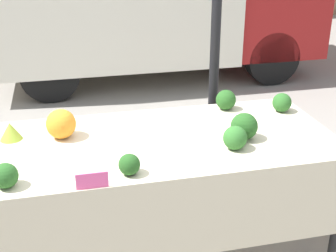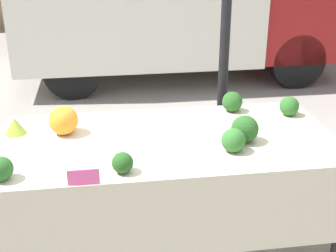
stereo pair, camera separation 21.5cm
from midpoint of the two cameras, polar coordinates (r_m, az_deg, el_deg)
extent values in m
cylinder|color=black|center=(3.34, 3.97, 11.20)|extent=(0.07, 0.07, 2.61)
cylinder|color=black|center=(6.42, 11.60, 8.15)|extent=(0.71, 0.22, 0.71)
cylinder|color=black|center=(8.02, 6.33, 11.55)|extent=(0.71, 0.22, 0.71)
cylinder|color=black|center=(5.86, -15.26, 6.30)|extent=(0.71, 0.22, 0.71)
cylinder|color=black|center=(7.58, -15.08, 10.18)|extent=(0.71, 0.22, 0.71)
cube|color=beige|center=(2.77, -2.22, -1.84)|extent=(1.98, 0.96, 0.03)
cube|color=beige|center=(2.50, 0.03, -11.53)|extent=(1.98, 0.01, 0.46)
cylinder|color=black|center=(3.33, -19.62, -6.86)|extent=(0.05, 0.05, 0.81)
cylinder|color=black|center=(3.58, 11.34, -3.61)|extent=(0.05, 0.05, 0.81)
sphere|color=orange|center=(2.84, -15.04, 0.21)|extent=(0.18, 0.18, 0.18)
cone|color=#93B238|center=(2.92, -20.68, -0.63)|extent=(0.13, 0.13, 0.10)
sphere|color=#23511E|center=(2.75, 7.08, -0.08)|extent=(0.16, 0.16, 0.16)
sphere|color=#285B23|center=(2.41, -21.68, -5.71)|extent=(0.12, 0.12, 0.12)
sphere|color=#285B23|center=(3.20, 11.87, 2.79)|extent=(0.13, 0.13, 0.13)
sphere|color=#2D6628|center=(2.62, 5.87, -1.49)|extent=(0.14, 0.14, 0.14)
sphere|color=#23511E|center=(2.38, -7.33, -4.73)|extent=(0.11, 0.11, 0.11)
sphere|color=#23511E|center=(3.18, 5.16, 3.17)|extent=(0.14, 0.14, 0.14)
cube|color=#F45B9E|center=(2.29, -11.91, -6.60)|extent=(0.16, 0.01, 0.08)
camera|label=1|loc=(0.11, -92.25, -0.99)|focal=50.00mm
camera|label=2|loc=(0.11, 87.75, 0.99)|focal=50.00mm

